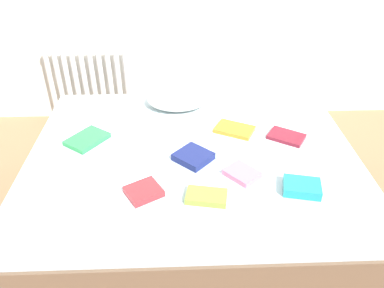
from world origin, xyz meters
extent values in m
plane|color=#93704C|center=(0.00, 0.00, 0.00)|extent=(8.00, 8.00, 0.00)
cube|color=brown|center=(0.00, 0.00, 0.14)|extent=(2.00, 1.50, 0.28)
cube|color=silver|center=(0.00, 0.00, 0.39)|extent=(1.96, 1.46, 0.22)
cylinder|color=white|center=(-1.20, 1.20, 0.41)|extent=(0.04, 0.04, 0.58)
cylinder|color=white|center=(-1.13, 1.20, 0.41)|extent=(0.04, 0.04, 0.58)
cylinder|color=white|center=(-1.06, 1.20, 0.41)|extent=(0.04, 0.04, 0.58)
cylinder|color=white|center=(-0.98, 1.20, 0.41)|extent=(0.04, 0.04, 0.58)
cylinder|color=white|center=(-0.91, 1.20, 0.41)|extent=(0.04, 0.04, 0.58)
cylinder|color=white|center=(-0.83, 1.20, 0.41)|extent=(0.04, 0.04, 0.58)
cylinder|color=white|center=(-0.76, 1.20, 0.41)|extent=(0.04, 0.04, 0.58)
cylinder|color=white|center=(-0.68, 1.20, 0.41)|extent=(0.04, 0.04, 0.58)
cylinder|color=white|center=(-0.61, 1.20, 0.41)|extent=(0.04, 0.04, 0.58)
cylinder|color=white|center=(-0.53, 1.20, 0.41)|extent=(0.04, 0.04, 0.58)
cube|color=white|center=(-0.87, 1.20, 0.68)|extent=(0.71, 0.04, 0.04)
cube|color=white|center=(-0.87, 1.20, 0.14)|extent=(0.71, 0.04, 0.04)
ellipsoid|color=white|center=(-0.09, 0.53, 0.56)|extent=(0.44, 0.35, 0.12)
cube|color=teal|center=(0.56, -0.44, 0.52)|extent=(0.22, 0.18, 0.05)
cube|color=red|center=(-0.27, -0.44, 0.52)|extent=(0.22, 0.22, 0.04)
cube|color=orange|center=(0.28, 0.16, 0.51)|extent=(0.29, 0.25, 0.03)
cube|color=maroon|center=(0.60, 0.07, 0.51)|extent=(0.26, 0.24, 0.02)
cube|color=navy|center=(0.00, -0.14, 0.52)|extent=(0.26, 0.26, 0.04)
cube|color=white|center=(-0.71, -0.45, 0.51)|extent=(0.20, 0.15, 0.03)
cube|color=green|center=(-0.66, 0.08, 0.52)|extent=(0.29, 0.30, 0.03)
cube|color=#8CC638|center=(0.05, -0.49, 0.52)|extent=(0.23, 0.16, 0.03)
cube|color=pink|center=(0.26, -0.31, 0.52)|extent=(0.22, 0.22, 0.03)
camera|label=1|loc=(-0.08, -1.95, 1.82)|focal=35.70mm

